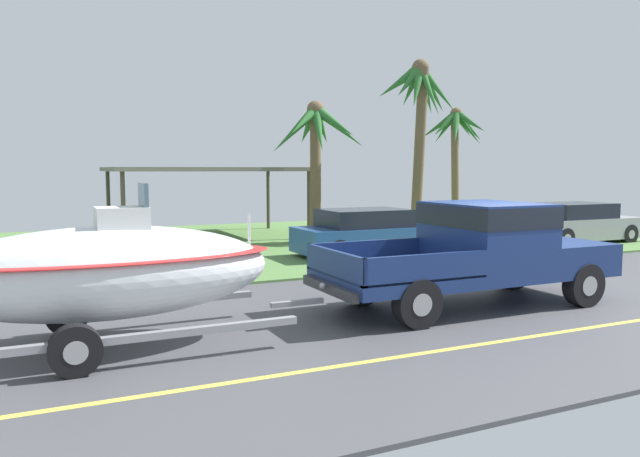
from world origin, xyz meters
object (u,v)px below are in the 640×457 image
object	(u,v)px
palm_tree_near_left	(419,104)
palm_tree_mid	(456,134)
pickup_truck_towing	(484,248)
boat_on_trailer	(105,272)
carport_awning	(206,171)
parked_sedan_far	(576,224)
palm_tree_far_left	(317,137)
parked_sedan_near	(369,234)

from	to	relation	value
palm_tree_near_left	palm_tree_mid	world-z (taller)	palm_tree_near_left
pickup_truck_towing	boat_on_trailer	xyz separation A→B (m)	(-6.67, -0.00, 0.04)
carport_awning	pickup_truck_towing	bearing A→B (deg)	-81.74
parked_sedan_far	palm_tree_far_left	size ratio (longest dim) A/B	0.90
palm_tree_mid	parked_sedan_near	bearing A→B (deg)	-140.95
parked_sedan_near	parked_sedan_far	bearing A→B (deg)	-1.55
pickup_truck_towing	palm_tree_far_left	distance (m)	10.26
pickup_truck_towing	parked_sedan_near	world-z (taller)	pickup_truck_towing
parked_sedan_near	carport_awning	distance (m)	7.47
parked_sedan_near	palm_tree_mid	distance (m)	10.81
boat_on_trailer	palm_tree_mid	distance (m)	20.52
palm_tree_far_left	palm_tree_mid	bearing A→B (deg)	19.99
parked_sedan_near	palm_tree_mid	xyz separation A→B (m)	(7.97, 6.47, 3.37)
boat_on_trailer	palm_tree_far_left	xyz separation A→B (m)	(7.82, 9.87, 2.49)
parked_sedan_far	palm_tree_near_left	size ratio (longest dim) A/B	0.69
palm_tree_mid	boat_on_trailer	bearing A→B (deg)	-141.03
pickup_truck_towing	boat_on_trailer	distance (m)	6.67
carport_awning	palm_tree_near_left	bearing A→B (deg)	-30.85
parked_sedan_far	palm_tree_mid	world-z (taller)	palm_tree_mid
palm_tree_far_left	parked_sedan_near	bearing A→B (deg)	-90.09
parked_sedan_far	pickup_truck_towing	bearing A→B (deg)	-146.23
palm_tree_near_left	palm_tree_mid	bearing A→B (deg)	40.12
palm_tree_near_left	carport_awning	bearing A→B (deg)	149.15
parked_sedan_near	palm_tree_near_left	size ratio (longest dim) A/B	0.69
pickup_truck_towing	carport_awning	world-z (taller)	carport_awning
palm_tree_near_left	palm_tree_mid	size ratio (longest dim) A/B	1.21
parked_sedan_near	parked_sedan_far	size ratio (longest dim) A/B	1.00
palm_tree_mid	palm_tree_far_left	bearing A→B (deg)	-160.01
boat_on_trailer	palm_tree_mid	bearing A→B (deg)	38.97
palm_tree_mid	palm_tree_far_left	xyz separation A→B (m)	(-7.97, -2.90, -0.45)
carport_awning	palm_tree_mid	distance (m)	11.11
parked_sedan_near	palm_tree_far_left	bearing A→B (deg)	89.91
carport_awning	boat_on_trailer	bearing A→B (deg)	-110.38
pickup_truck_towing	parked_sedan_near	bearing A→B (deg)	79.67
boat_on_trailer	palm_tree_mid	xyz separation A→B (m)	(15.79, 12.77, 2.95)
palm_tree_mid	palm_tree_far_left	size ratio (longest dim) A/B	1.08
parked_sedan_near	palm_tree_mid	bearing A→B (deg)	39.05
parked_sedan_far	palm_tree_far_left	xyz separation A→B (m)	(-7.95, 3.79, 2.92)
pickup_truck_towing	parked_sedan_far	world-z (taller)	pickup_truck_towing
carport_awning	palm_tree_near_left	distance (m)	7.94
parked_sedan_near	palm_tree_near_left	world-z (taller)	palm_tree_near_left
boat_on_trailer	parked_sedan_far	size ratio (longest dim) A/B	1.38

